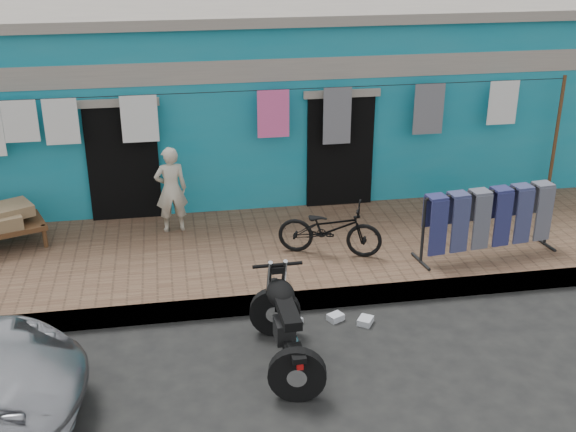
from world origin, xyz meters
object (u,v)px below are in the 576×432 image
object	(u,v)px
motorcycle	(285,324)
jeans_rack	(488,221)
seated_person	(171,189)
bicycle	(330,223)

from	to	relation	value
motorcycle	jeans_rack	bearing A→B (deg)	28.73
seated_person	jeans_rack	world-z (taller)	seated_person
jeans_rack	bicycle	bearing A→B (deg)	170.25
motorcycle	jeans_rack	size ratio (longest dim) A/B	0.77
jeans_rack	seated_person	bearing A→B (deg)	159.97
seated_person	jeans_rack	xyz separation A→B (m)	(4.42, -1.61, -0.16)
bicycle	motorcycle	bearing A→B (deg)	175.49
seated_person	jeans_rack	bearing A→B (deg)	153.49
bicycle	jeans_rack	distance (m)	2.25
bicycle	jeans_rack	bearing A→B (deg)	-79.71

